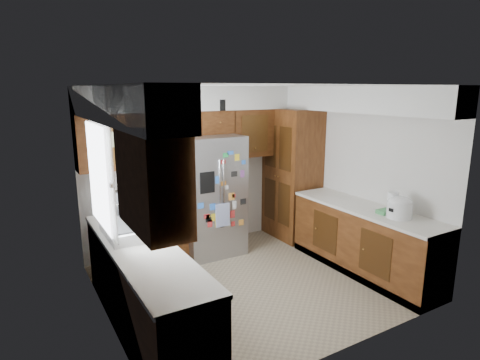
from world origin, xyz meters
name	(u,v)px	position (x,y,z in m)	size (l,w,h in m)	color
floor	(252,283)	(0.00, 0.00, 0.00)	(3.60, 3.60, 0.00)	tan
room_shell	(231,141)	(-0.11, 0.36, 1.82)	(3.64, 3.24, 2.52)	beige
left_counter_run	(148,276)	(-1.36, 0.03, 0.43)	(1.36, 3.20, 0.92)	#3D1E0B
right_counter_run	(364,242)	(1.50, -0.47, 0.42)	(0.63, 2.25, 0.92)	#3D1E0B
pantry	(292,174)	(1.50, 1.15, 1.07)	(0.60, 0.90, 2.15)	#3D1E0B
fridge	(210,195)	(0.00, 1.20, 0.90)	(0.90, 0.79, 1.80)	#96969A
bridge_cabinet	(202,122)	(0.00, 1.43, 1.98)	(0.96, 0.34, 0.35)	#3D1E0B
fridge_top_items	(203,102)	(0.00, 1.37, 2.28)	(0.72, 0.33, 0.30)	#1E389F
sink_assembly	(131,229)	(-1.50, 0.10, 0.99)	(0.52, 0.70, 0.37)	white
left_counter_clutter	(116,206)	(-1.47, 0.83, 1.05)	(0.31, 0.91, 0.38)	black
rice_cooker	(400,207)	(1.50, -0.99, 1.06)	(0.31, 0.30, 0.27)	white
paper_towel	(392,204)	(1.50, -0.88, 1.07)	(0.13, 0.13, 0.30)	white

